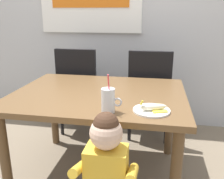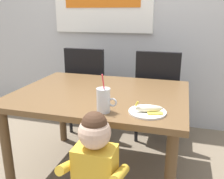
{
  "view_description": "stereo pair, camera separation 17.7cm",
  "coord_description": "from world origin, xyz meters",
  "views": [
    {
      "loc": [
        0.42,
        -1.77,
        1.3
      ],
      "look_at": [
        0.12,
        -0.1,
        0.78
      ],
      "focal_mm": 39.79,
      "sensor_mm": 36.0,
      "label": 1
    },
    {
      "loc": [
        0.59,
        -1.73,
        1.3
      ],
      "look_at": [
        0.12,
        -0.1,
        0.78
      ],
      "focal_mm": 39.79,
      "sensor_mm": 36.0,
      "label": 2
    }
  ],
  "objects": [
    {
      "name": "snack_plate",
      "position": [
        0.41,
        -0.32,
        0.73
      ],
      "size": [
        0.23,
        0.23,
        0.01
      ],
      "primitive_type": "cylinder",
      "color": "white",
      "rests_on": "dining_table"
    },
    {
      "name": "dining_chair_left",
      "position": [
        -0.38,
        0.72,
        0.54
      ],
      "size": [
        0.44,
        0.44,
        0.96
      ],
      "rotation": [
        0.0,
        0.0,
        3.14
      ],
      "color": "black",
      "rests_on": "ground"
    },
    {
      "name": "toddler_standing",
      "position": [
        0.19,
        -0.66,
        0.53
      ],
      "size": [
        0.33,
        0.24,
        0.84
      ],
      "color": "#3F4760",
      "rests_on": "ground"
    },
    {
      "name": "dining_chair_right",
      "position": [
        0.37,
        0.72,
        0.54
      ],
      "size": [
        0.44,
        0.44,
        0.96
      ],
      "rotation": [
        0.0,
        0.0,
        3.14
      ],
      "color": "black",
      "rests_on": "ground"
    },
    {
      "name": "peeled_banana",
      "position": [
        0.42,
        -0.33,
        0.75
      ],
      "size": [
        0.18,
        0.13,
        0.07
      ],
      "rotation": [
        0.0,
        0.0,
        0.33
      ],
      "color": "#F4EAC6",
      "rests_on": "snack_plate"
    },
    {
      "name": "milk_cup",
      "position": [
        0.15,
        -0.38,
        0.79
      ],
      "size": [
        0.13,
        0.09,
        0.25
      ],
      "color": "silver",
      "rests_on": "dining_table"
    },
    {
      "name": "ground_plane",
      "position": [
        0.0,
        0.0,
        0.0
      ],
      "size": [
        24.0,
        24.0,
        0.0
      ],
      "primitive_type": "plane",
      "color": "#7A6B56"
    },
    {
      "name": "dining_table",
      "position": [
        0.0,
        0.0,
        0.63
      ],
      "size": [
        1.31,
        1.01,
        0.72
      ],
      "color": "brown",
      "rests_on": "ground"
    }
  ]
}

